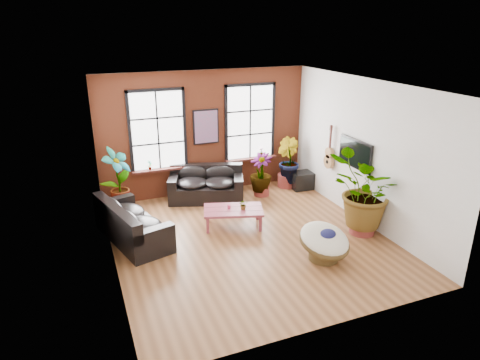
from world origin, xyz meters
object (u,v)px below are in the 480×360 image
(sofa_back, at_px, (206,185))
(sofa_left, at_px, (130,224))
(coffee_table, at_px, (233,211))
(papasan_chair, at_px, (325,241))

(sofa_back, bearing_deg, sofa_left, -124.20)
(coffee_table, bearing_deg, sofa_left, -167.15)
(coffee_table, distance_m, papasan_chair, 2.48)
(sofa_left, relative_size, papasan_chair, 1.83)
(sofa_back, xyz_separation_m, papasan_chair, (1.31, -4.04, -0.01))
(coffee_table, xyz_separation_m, papasan_chair, (1.22, -2.16, 0.01))
(sofa_back, bearing_deg, coffee_table, -67.45)
(coffee_table, height_order, papasan_chair, papasan_chair)
(sofa_left, distance_m, coffee_table, 2.43)
(sofa_back, xyz_separation_m, sofa_left, (-2.33, -1.70, -0.01))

